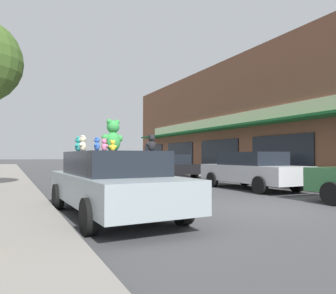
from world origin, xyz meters
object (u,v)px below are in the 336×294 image
teddy_bear_yellow (113,146)px  teddy_bear_black (152,143)px  parked_car_far_right (169,166)px  plush_art_car (113,182)px  teddy_bear_pink (104,145)px  teddy_bear_teal (78,144)px  parked_car_far_center (251,170)px  teddy_bear_cream (83,144)px  teddy_bear_blue (97,144)px  teddy_bear_giant (113,136)px

teddy_bear_yellow → teddy_bear_black: bearing=168.3°
teddy_bear_black → parked_car_far_right: 12.40m
plush_art_car → teddy_bear_pink: size_ratio=18.50×
teddy_bear_teal → parked_car_far_center: teddy_bear_teal is taller
teddy_bear_yellow → plush_art_car: bearing=-90.3°
teddy_bear_cream → parked_car_far_right: (6.94, 9.85, -0.83)m
teddy_bear_cream → parked_car_far_center: size_ratio=0.08×
teddy_bear_black → teddy_bear_blue: bearing=2.6°
teddy_bear_cream → teddy_bear_blue: 1.43m
teddy_bear_pink → teddy_bear_yellow: bearing=-99.7°
teddy_bear_cream → teddy_bear_blue: (-0.03, -1.42, -0.06)m
teddy_bear_giant → parked_car_far_center: size_ratio=0.16×
parked_car_far_right → teddy_bear_black: bearing=-117.8°
teddy_bear_cream → parked_car_far_right: size_ratio=0.08×
teddy_bear_blue → teddy_bear_black: teddy_bear_black is taller
teddy_bear_cream → teddy_bear_teal: 0.47m
plush_art_car → parked_car_far_right: bearing=56.2°
plush_art_car → teddy_bear_yellow: bearing=-108.1°
teddy_bear_yellow → teddy_bear_black: teddy_bear_black is taller
teddy_bear_teal → parked_car_far_center: size_ratio=0.08×
teddy_bear_teal → parked_car_far_center: (6.95, 2.16, -0.80)m
teddy_bear_cream → teddy_bear_teal: bearing=-149.3°
teddy_bear_pink → parked_car_far_right: size_ratio=0.06×
teddy_bear_yellow → parked_car_far_right: bearing=-105.6°
teddy_bear_yellow → teddy_bear_cream: (-0.47, 0.73, 0.06)m
teddy_bear_yellow → teddy_bear_blue: teddy_bear_blue is taller
parked_car_far_center → parked_car_far_right: 7.22m
teddy_bear_cream → teddy_bear_teal: teddy_bear_cream is taller
teddy_bear_teal → teddy_bear_pink: bearing=41.8°
teddy_bear_pink → teddy_bear_black: (0.91, -0.30, 0.05)m
plush_art_car → teddy_bear_teal: bearing=117.6°
plush_art_car → teddy_bear_black: 1.20m
teddy_bear_blue → parked_car_far_center: teddy_bear_blue is taller
plush_art_car → parked_car_far_center: bearing=24.0°
teddy_bear_pink → teddy_bear_blue: size_ratio=1.04×
teddy_bear_blue → parked_car_far_center: (6.97, 4.05, -0.74)m
teddy_bear_giant → teddy_bear_yellow: teddy_bear_giant is taller
teddy_bear_teal → teddy_bear_cream: bearing=30.9°
parked_car_far_right → teddy_bear_yellow: bearing=-121.5°
teddy_bear_blue → parked_car_far_right: 13.27m
teddy_bear_blue → teddy_bear_cream: bearing=-154.5°
teddy_bear_black → parked_car_far_center: bearing=-159.4°
teddy_bear_blue → teddy_bear_teal: (0.02, 1.89, 0.05)m
plush_art_car → teddy_bear_yellow: teddy_bear_yellow is taller
teddy_bear_blue → teddy_bear_pink: bearing=-179.1°
teddy_bear_giant → teddy_bear_teal: (-0.68, 0.52, -0.19)m
plush_art_car → teddy_bear_blue: teddy_bear_blue is taller
teddy_bear_blue → teddy_bear_black: bearing=131.8°
teddy_bear_teal → teddy_bear_black: teddy_bear_teal is taller
teddy_bear_giant → teddy_bear_blue: teddy_bear_giant is taller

